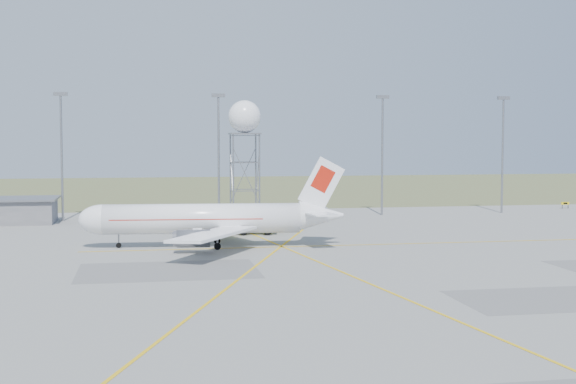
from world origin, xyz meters
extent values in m
plane|color=#979892|center=(0.00, 0.00, 0.00)|extent=(400.00, 400.00, 0.00)
cube|color=#5A6C3B|center=(0.00, 140.00, 0.01)|extent=(400.00, 120.00, 0.03)
cylinder|color=gray|center=(-35.00, 66.00, 10.00)|extent=(0.36, 0.36, 20.00)
cube|color=gray|center=(-35.00, 66.00, 20.20)|extent=(2.20, 0.50, 0.60)
cylinder|color=gray|center=(-10.00, 66.00, 10.00)|extent=(0.36, 0.36, 20.00)
cube|color=gray|center=(-10.00, 66.00, 20.20)|extent=(2.20, 0.50, 0.60)
cylinder|color=gray|center=(18.00, 66.00, 10.00)|extent=(0.36, 0.36, 20.00)
cube|color=gray|center=(18.00, 66.00, 20.20)|extent=(2.20, 0.50, 0.60)
cylinder|color=gray|center=(40.00, 66.00, 10.00)|extent=(0.36, 0.36, 20.00)
cube|color=gray|center=(40.00, 66.00, 20.20)|extent=(2.20, 0.50, 0.60)
cylinder|color=black|center=(55.00, 72.00, 0.40)|extent=(0.10, 0.10, 0.80)
cylinder|color=black|center=(56.20, 72.00, 0.40)|extent=(0.10, 0.10, 0.80)
cube|color=yellow|center=(55.60, 72.00, 0.95)|extent=(1.60, 0.15, 0.50)
cube|color=black|center=(55.60, 71.92, 0.95)|extent=(0.80, 0.03, 0.30)
cylinder|color=white|center=(-15.32, 31.76, 3.48)|extent=(24.07, 5.77, 3.67)
ellipsoid|color=white|center=(-27.19, 32.82, 3.48)|extent=(6.17, 4.17, 3.67)
cube|color=black|center=(-28.28, 32.92, 4.03)|extent=(1.56, 2.13, 0.89)
cone|color=white|center=(-0.71, 30.46, 3.76)|extent=(5.80, 4.14, 3.67)
cube|color=white|center=(-0.71, 30.46, 7.61)|extent=(5.87, 0.80, 6.90)
cube|color=red|center=(-0.53, 30.44, 8.25)|extent=(3.17, 0.59, 3.54)
cube|color=white|center=(-0.91, 33.42, 4.22)|extent=(3.37, 5.28, 0.17)
cube|color=white|center=(-1.43, 27.57, 4.22)|extent=(3.37, 5.28, 0.17)
cube|color=white|center=(-13.21, 39.86, 2.57)|extent=(9.34, 15.27, 0.33)
cube|color=white|center=(-14.68, 23.42, 2.57)|extent=(11.34, 14.83, 0.33)
cylinder|color=slate|center=(-15.76, 37.14, 1.74)|extent=(4.02, 2.44, 2.11)
cylinder|color=slate|center=(-16.70, 26.55, 1.74)|extent=(4.02, 2.44, 2.11)
cube|color=red|center=(-17.14, 31.92, 3.58)|extent=(18.59, 5.32, 0.11)
cylinder|color=black|center=(-25.36, 32.66, 0.41)|extent=(0.70, 0.70, 0.83)
cube|color=black|center=(-13.49, 31.60, 0.41)|extent=(1.40, 5.56, 0.83)
cylinder|color=gray|center=(-13.49, 31.60, 0.83)|extent=(0.24, 0.24, 1.65)
cylinder|color=gray|center=(-7.88, 63.45, 6.98)|extent=(0.26, 0.26, 13.95)
cylinder|color=gray|center=(-3.59, 63.45, 6.98)|extent=(0.26, 0.26, 13.95)
cylinder|color=gray|center=(-3.59, 67.74, 6.98)|extent=(0.26, 0.26, 13.95)
cylinder|color=gray|center=(-7.88, 67.74, 6.98)|extent=(0.26, 0.26, 13.95)
cube|color=gray|center=(-5.73, 65.59, 13.95)|extent=(4.89, 4.89, 0.27)
sphere|color=white|center=(-5.73, 65.59, 16.74)|extent=(5.37, 5.37, 5.37)
cube|color=#C0C917|center=(-8.68, 43.81, 2.05)|extent=(9.58, 4.43, 2.25)
cube|color=#C0C917|center=(-5.44, 43.32, 2.97)|extent=(2.87, 3.21, 1.43)
cube|color=black|center=(-4.73, 43.21, 3.07)|extent=(0.50, 2.65, 1.02)
cube|color=gray|center=(-9.69, 43.97, 3.38)|extent=(5.44, 3.21, 0.41)
camera|label=1|loc=(-22.50, -65.81, 13.55)|focal=50.00mm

